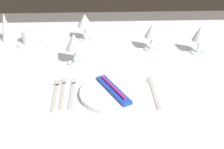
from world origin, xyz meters
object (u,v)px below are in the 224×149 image
Objects in this scene: fork_outer at (72,91)px; napkin_folded at (6,27)px; spoon_soup at (153,89)px; wine_glass_left at (200,34)px; wine_glass_right at (152,32)px; toothbrush_package at (113,89)px; fork_inner at (63,92)px; fork_salad at (56,94)px; coffee_cup_right at (31,37)px; wine_glass_centre at (74,43)px; dinner_plate at (113,93)px; wine_glass_far at (85,22)px.

napkin_folded is (-0.37, 0.50, 0.07)m from fork_outer.
spoon_soup is 0.42m from wine_glass_left.
wine_glass_left is at bearing -11.79° from wine_glass_right.
toothbrush_package is 0.97× the size of fork_inner.
fork_salad is at bearing -152.66° from wine_glass_left.
wine_glass_left reaches higher than coffee_cup_right.
wine_glass_left is at bearing 49.57° from spoon_soup.
wine_glass_right is (0.36, 0.13, -0.01)m from wine_glass_centre.
spoon_soup is at bearing -38.97° from coffee_cup_right.
wine_glass_right is at bearing 62.76° from dinner_plate.
dinner_plate is at bearing -58.62° from wine_glass_centre.
wine_glass_far reaches higher than spoon_soup.
napkin_folded is at bearing 169.19° from wine_glass_right.
fork_outer is (-0.15, 0.03, -0.02)m from toothbrush_package.
wine_glass_left is 0.98× the size of wine_glass_far.
wine_glass_centre is (0.06, 0.24, 0.10)m from fork_salad.
toothbrush_package is at bearing -50.55° from coffee_cup_right.
fork_outer and fork_inner have the same top height.
fork_outer is 0.25m from wine_glass_centre.
wine_glass_right is at bearing 82.57° from spoon_soup.
toothbrush_package reaches higher than dinner_plate.
fork_inner is 0.03m from fork_salad.
fork_salad is at bearing -157.26° from fork_inner.
coffee_cup_right reaches higher than fork_salad.
fork_inner is at bearing -178.19° from fork_outer.
toothbrush_package reaches higher than spoon_soup.
napkin_folded reaches higher than toothbrush_package.
wine_glass_centre is 1.04× the size of wine_glass_right.
fork_inner is 0.54m from wine_glass_right.
napkin_folded reaches higher than fork_outer.
napkin_folded reaches higher than wine_glass_centre.
toothbrush_package is 1.44× the size of wine_glass_far.
toothbrush_package is at bearing -10.57° from fork_outer.
wine_glass_centre is 1.03× the size of wine_glass_left.
wine_glass_left is (0.26, 0.31, 0.09)m from spoon_soup.
dinner_plate is 1.77× the size of wine_glass_far.
fork_inner is at bearing 171.72° from dinner_plate.
wine_glass_centre is (0.24, -0.22, 0.06)m from coffee_cup_right.
wine_glass_left is at bearing -11.04° from napkin_folded.
fork_outer is 1.45× the size of wine_glass_far.
dinner_plate is 0.22m from fork_salad.
fork_outer is 0.92× the size of spoon_soup.
wine_glass_centre is 0.38m from wine_glass_right.
wine_glass_far is (0.07, 0.49, 0.10)m from fork_inner.
dinner_plate is 1.19× the size of fork_inner.
napkin_folded reaches higher than wine_glass_right.
fork_outer is 1.37× the size of napkin_folded.
coffee_cup_right is (-0.55, 0.44, 0.04)m from spoon_soup.
coffee_cup_right is at bearing 114.34° from fork_inner.
napkin_folded is at bearing 121.17° from fork_salad.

